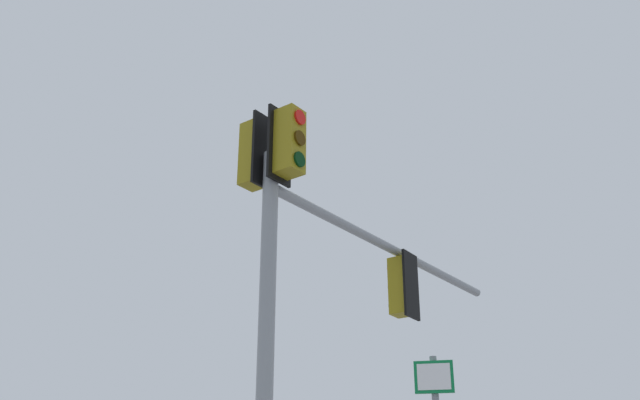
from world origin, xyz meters
TOP-DOWN VIEW (x-y plane):
  - signal_mast_assembly at (1.37, 0.01)m, footprint 3.83×5.22m

SIDE VIEW (x-z plane):
  - signal_mast_assembly at x=1.37m, z-range 1.37..7.81m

